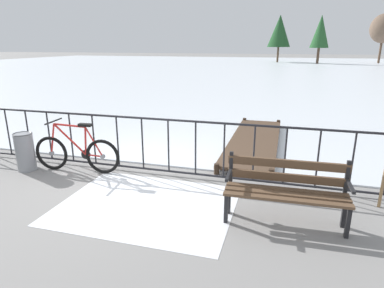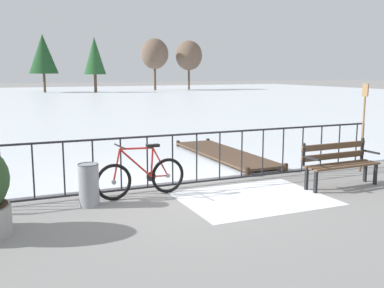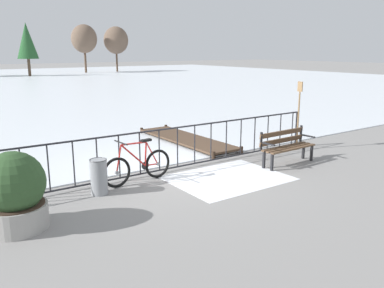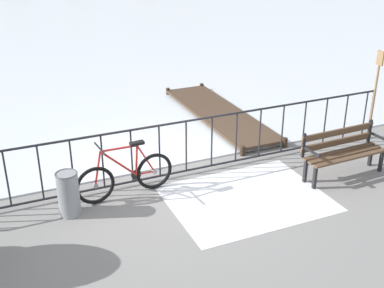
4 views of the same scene
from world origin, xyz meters
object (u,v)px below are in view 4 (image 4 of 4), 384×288
at_px(park_bench, 342,149).
at_px(oar_upright, 375,93).
at_px(bicycle_near_railing, 126,176).
at_px(trash_bin, 68,194).

bearing_deg(park_bench, oar_upright, 30.56).
bearing_deg(oar_upright, bicycle_near_railing, 179.82).
distance_m(park_bench, trash_bin, 4.83).
distance_m(trash_bin, oar_upright, 6.20).
xyz_separation_m(bicycle_near_railing, oar_upright, (5.16, -0.02, 0.77)).
distance_m(bicycle_near_railing, trash_bin, 1.01).
relative_size(trash_bin, oar_upright, 0.37).
distance_m(bicycle_near_railing, oar_upright, 5.22).
height_order(bicycle_near_railing, trash_bin, bicycle_near_railing).
bearing_deg(park_bench, bicycle_near_railing, 167.75).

